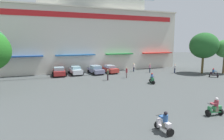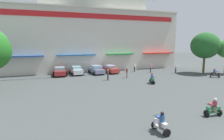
# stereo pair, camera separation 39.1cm
# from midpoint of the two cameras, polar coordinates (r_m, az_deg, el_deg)

# --- Properties ---
(ground_plane) EXTENTS (128.00, 128.00, 0.00)m
(ground_plane) POSITION_cam_midpoint_polar(r_m,az_deg,el_deg) (21.76, 8.75, -7.05)
(ground_plane) COLOR #434848
(colonial_building) EXTENTS (35.84, 15.20, 20.88)m
(colonial_building) POSITION_cam_midpoint_polar(r_m,az_deg,el_deg) (42.06, -6.83, 12.93)
(colonial_building) COLOR beige
(colonial_building) RESTS_ON ground
(plaza_tree_1) EXTENTS (4.95, 5.03, 7.41)m
(plaza_tree_1) POSITION_cam_midpoint_polar(r_m,az_deg,el_deg) (38.10, 25.77, 6.68)
(plaza_tree_1) COLOR brown
(plaza_tree_1) RESTS_ON ground
(parked_car_0) EXTENTS (2.60, 3.97, 1.51)m
(parked_car_0) POSITION_cam_midpoint_polar(r_m,az_deg,el_deg) (33.38, -16.02, -0.43)
(parked_car_0) COLOR #AB2728
(parked_car_0) RESTS_ON ground
(parked_car_1) EXTENTS (2.40, 4.01, 1.49)m
(parked_car_1) POSITION_cam_midpoint_polar(r_m,az_deg,el_deg) (33.95, -11.27, -0.12)
(parked_car_1) COLOR silver
(parked_car_1) RESTS_ON ground
(parked_car_2) EXTENTS (2.58, 4.46, 1.50)m
(parked_car_2) POSITION_cam_midpoint_polar(r_m,az_deg,el_deg) (34.32, -5.22, 0.10)
(parked_car_2) COLOR gray
(parked_car_2) RESTS_ON ground
(parked_car_3) EXTENTS (2.55, 4.60, 1.43)m
(parked_car_3) POSITION_cam_midpoint_polar(r_m,az_deg,el_deg) (35.33, -1.02, 0.35)
(parked_car_3) COLOR #B7342C
(parked_car_3) RESTS_ON ground
(scooter_rider_0) EXTENTS (0.97, 1.56, 1.49)m
(scooter_rider_0) POSITION_cam_midpoint_polar(r_m,az_deg,el_deg) (26.99, 11.61, -2.69)
(scooter_rider_0) COLOR black
(scooter_rider_0) RESTS_ON ground
(scooter_rider_1) EXTENTS (0.59, 1.40, 1.46)m
(scooter_rider_1) POSITION_cam_midpoint_polar(r_m,az_deg,el_deg) (13.04, 14.67, -15.45)
(scooter_rider_1) COLOR black
(scooter_rider_1) RESTS_ON ground
(scooter_rider_3) EXTENTS (1.31, 1.37, 1.49)m
(scooter_rider_3) POSITION_cam_midpoint_polar(r_m,az_deg,el_deg) (35.10, 28.14, -0.94)
(scooter_rider_3) COLOR black
(scooter_rider_3) RESTS_ON ground
(scooter_rider_4) EXTENTS (1.39, 0.70, 1.48)m
(scooter_rider_4) POSITION_cam_midpoint_polar(r_m,az_deg,el_deg) (17.21, 28.13, -10.18)
(scooter_rider_4) COLOR black
(scooter_rider_4) RESTS_ON ground
(pedestrian_0) EXTENTS (0.47, 0.47, 1.66)m
(pedestrian_0) POSITION_cam_midpoint_polar(r_m,az_deg,el_deg) (36.72, 18.18, 0.56)
(pedestrian_0) COLOR #252C48
(pedestrian_0) RESTS_ON ground
(pedestrian_1) EXTENTS (0.39, 0.39, 1.63)m
(pedestrian_1) POSITION_cam_midpoint_polar(r_m,az_deg,el_deg) (37.03, 6.31, 0.99)
(pedestrian_1) COLOR #1F273C
(pedestrian_1) RESTS_ON ground
(pedestrian_2) EXTENTS (0.37, 0.37, 1.74)m
(pedestrian_2) POSITION_cam_midpoint_polar(r_m,az_deg,el_deg) (30.24, 4.07, -0.57)
(pedestrian_2) COLOR slate
(pedestrian_2) RESTS_ON ground
(pedestrian_3) EXTENTS (0.42, 0.42, 1.66)m
(pedestrian_3) POSITION_cam_midpoint_polar(r_m,az_deg,el_deg) (28.45, -1.69, -1.25)
(pedestrian_3) COLOR black
(pedestrian_3) RESTS_ON ground
(pedestrian_4) EXTENTS (0.43, 0.43, 1.68)m
(pedestrian_4) POSITION_cam_midpoint_polar(r_m,az_deg,el_deg) (36.12, 11.08, 0.75)
(pedestrian_4) COLOR #192A3B
(pedestrian_4) RESTS_ON ground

